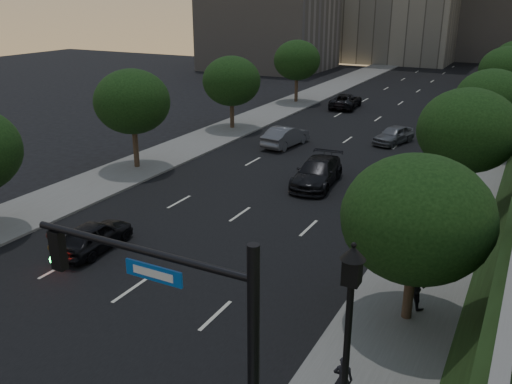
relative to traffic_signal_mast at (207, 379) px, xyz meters
The scene contains 22 objects.
ground 9.13m from the traffic_signal_mast, 167.05° to the left, with size 160.00×160.00×0.00m, color black.
road_surface 33.10m from the traffic_signal_mast, 104.34° to the left, with size 16.00×140.00×0.02m, color black.
sidewalk_right 32.14m from the traffic_signal_mast, 86.22° to the left, with size 4.50×140.00×0.15m, color slate.
sidewalk_left 36.98m from the traffic_signal_mast, 119.99° to the left, with size 4.50×140.00×0.15m, color slate.
office_block_filler 79.64m from the traffic_signal_mast, 115.41° to the left, with size 18.00×16.00×14.00m, color gray.
tree_right_a 10.11m from the traffic_signal_mast, 77.69° to the left, with size 5.20×5.20×6.24m.
tree_right_b 22.00m from the traffic_signal_mast, 84.38° to the left, with size 5.20×5.20×6.74m.
tree_right_c 34.94m from the traffic_signal_mast, 86.47° to the left, with size 5.20×5.20×6.24m.
tree_right_d 48.93m from the traffic_signal_mast, 87.48° to the left, with size 5.20×5.20×6.74m.
tree_left_b 27.13m from the traffic_signal_mast, 132.87° to the left, with size 5.00×5.00×6.71m.
tree_left_c 37.70m from the traffic_signal_mast, 119.30° to the left, with size 5.00×5.00×6.34m.
tree_left_d 50.38m from the traffic_signal_mast, 111.48° to the left, with size 5.00×5.00×6.71m.
traffic_signal_mast is the anchor object (origin of this frame).
street_lamp 4.31m from the traffic_signal_mast, 64.28° to the left, with size 0.64×0.64×5.62m.
sedan_near_left 15.30m from the traffic_signal_mast, 143.15° to the left, with size 1.68×4.17×1.42m, color black.
sedan_mid_left 32.23m from the traffic_signal_mast, 111.68° to the left, with size 1.68×4.83×1.59m, color #585960.
sedan_far_left 48.30m from the traffic_signal_mast, 105.20° to the left, with size 2.50×5.43×1.51m, color black.
sedan_near_right 23.37m from the traffic_signal_mast, 105.70° to the left, with size 2.28×5.61×1.63m, color black.
sedan_far_right 34.93m from the traffic_signal_mast, 97.55° to the left, with size 1.70×4.24×1.44m, color slate.
pedestrian_a 5.57m from the traffic_signal_mast, 71.63° to the left, with size 0.56×0.37×1.54m, color black.
pedestrian_b 11.26m from the traffic_signal_mast, 78.10° to the left, with size 0.82×0.64×1.69m, color black.
pedestrian_c 16.45m from the traffic_signal_mast, 86.29° to the left, with size 1.03×0.43×1.76m, color black.
Camera 1 is at (13.32, -9.57, 11.18)m, focal length 38.00 mm.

